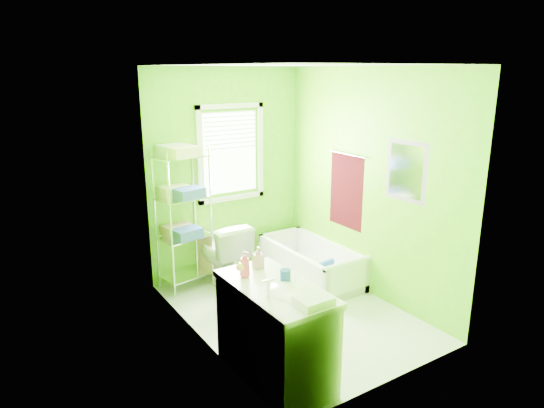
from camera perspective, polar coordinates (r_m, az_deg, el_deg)
ground at (r=5.44m, az=2.31°, el=-12.56°), size 2.90×2.90×0.00m
room_envelope at (r=4.90m, az=2.51°, el=3.60°), size 2.14×2.94×2.62m
window at (r=6.11m, az=-4.88°, el=6.60°), size 0.92×0.05×1.22m
door at (r=3.73m, az=-1.82°, el=-9.17°), size 0.09×0.80×2.00m
right_wall_decor at (r=5.59m, az=11.30°, el=2.42°), size 0.04×1.48×1.17m
bathtub at (r=6.17m, az=4.72°, el=-7.50°), size 0.67×1.44×0.47m
toilet at (r=5.93m, az=-5.85°, el=-5.78°), size 0.47×0.81×0.82m
vanity at (r=4.22m, az=0.41°, el=-14.49°), size 0.58×1.13×1.08m
wire_shelf_unit at (r=5.74m, az=-10.44°, el=0.17°), size 0.63×0.51×1.73m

